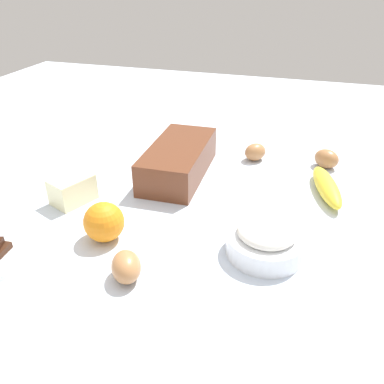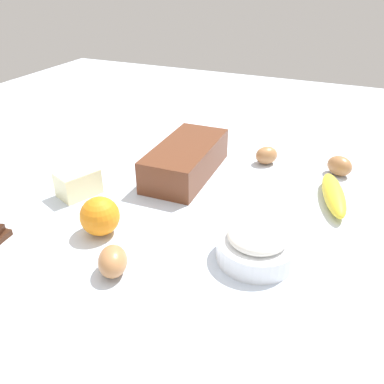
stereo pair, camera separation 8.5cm
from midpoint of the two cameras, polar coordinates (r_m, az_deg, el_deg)
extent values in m
cube|color=silver|center=(0.88, -2.78, -2.91)|extent=(2.40, 2.40, 0.02)
cube|color=brown|center=(0.99, -4.40, 4.55)|extent=(0.28, 0.14, 0.08)
cube|color=black|center=(0.99, -4.41, 4.76)|extent=(0.27, 0.12, 0.07)
cylinder|color=white|center=(0.74, 7.26, -7.57)|extent=(0.14, 0.14, 0.04)
torus|color=white|center=(0.73, 7.35, -6.51)|extent=(0.14, 0.14, 0.01)
ellipsoid|color=white|center=(0.72, 7.41, -5.70)|extent=(0.11, 0.11, 0.04)
ellipsoid|color=yellow|center=(0.95, 16.41, 0.69)|extent=(0.19, 0.09, 0.04)
sphere|color=orange|center=(0.78, -15.62, -4.27)|extent=(0.08, 0.08, 0.08)
cube|color=#F4EDB2|center=(0.93, -19.35, 0.27)|extent=(0.11, 0.09, 0.06)
ellipsoid|color=#B07748|center=(1.08, 6.86, 5.68)|extent=(0.08, 0.08, 0.05)
ellipsoid|color=#AA7245|center=(1.08, 16.66, 4.55)|extent=(0.07, 0.08, 0.05)
ellipsoid|color=#B47A49|center=(0.69, -13.00, -10.56)|extent=(0.08, 0.08, 0.05)
camera|label=1|loc=(0.04, -92.86, -1.66)|focal=37.11mm
camera|label=2|loc=(0.04, 87.14, 1.66)|focal=37.11mm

